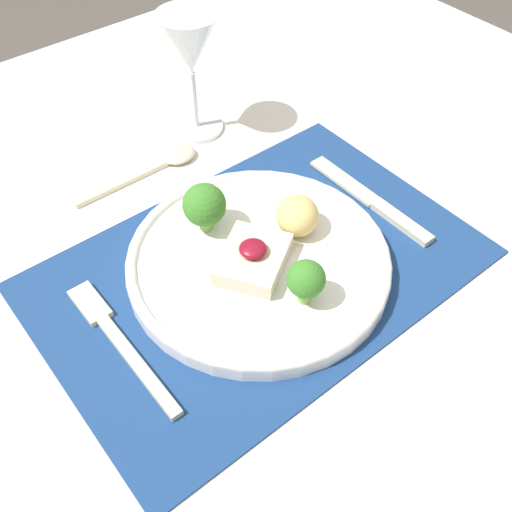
{
  "coord_description": "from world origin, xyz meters",
  "views": [
    {
      "loc": [
        -0.26,
        -0.33,
        1.22
      ],
      "look_at": [
        -0.0,
        0.0,
        0.76
      ],
      "focal_mm": 42.0,
      "sensor_mm": 36.0,
      "label": 1
    }
  ],
  "objects": [
    {
      "name": "placemat",
      "position": [
        0.0,
        0.0,
        0.74
      ],
      "size": [
        0.46,
        0.31,
        0.0
      ],
      "primitive_type": "cube",
      "color": "navy",
      "rests_on": "dining_table"
    },
    {
      "name": "wine_glass_near",
      "position": [
        0.09,
        0.25,
        0.85
      ],
      "size": [
        0.08,
        0.08,
        0.16
      ],
      "color": "white",
      "rests_on": "dining_table"
    },
    {
      "name": "dining_table",
      "position": [
        0.0,
        0.0,
        0.65
      ],
      "size": [
        1.3,
        1.16,
        0.73
      ],
      "color": "white",
      "rests_on": "ground_plane"
    },
    {
      "name": "fork",
      "position": [
        -0.16,
        0.01,
        0.74
      ],
      "size": [
        0.02,
        0.18,
        0.01
      ],
      "rotation": [
        0.0,
        0.0,
        0.05
      ],
      "color": "beige",
      "rests_on": "placemat"
    },
    {
      "name": "spoon",
      "position": [
        0.01,
        0.21,
        0.74
      ],
      "size": [
        0.17,
        0.04,
        0.01
      ],
      "rotation": [
        0.0,
        0.0,
        -0.07
      ],
      "color": "beige",
      "rests_on": "dining_table"
    },
    {
      "name": "dinner_plate",
      "position": [
        -0.0,
        0.0,
        0.75
      ],
      "size": [
        0.28,
        0.28,
        0.07
      ],
      "color": "white",
      "rests_on": "placemat"
    },
    {
      "name": "knife",
      "position": [
        0.17,
        -0.01,
        0.74
      ],
      "size": [
        0.02,
        0.18,
        0.01
      ],
      "rotation": [
        0.0,
        0.0,
        0.03
      ],
      "color": "beige",
      "rests_on": "placemat"
    }
  ]
}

